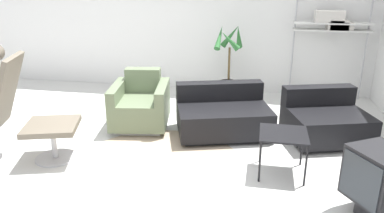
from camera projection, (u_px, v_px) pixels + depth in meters
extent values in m
plane|color=silver|center=(160.00, 158.00, 4.21)|extent=(12.00, 12.00, 0.00)
cube|color=white|center=(202.00, 9.00, 6.36)|extent=(12.00, 0.06, 2.80)
cylinder|color=tan|center=(158.00, 164.00, 4.08)|extent=(1.88, 1.88, 0.01)
cylinder|color=#BCBCC1|center=(56.00, 158.00, 4.21)|extent=(0.55, 0.55, 0.02)
cylinder|color=#BCBCC1|center=(54.00, 143.00, 4.15)|extent=(0.06, 0.06, 0.33)
cube|color=#6B6051|center=(52.00, 126.00, 4.08)|extent=(0.69, 0.68, 0.06)
cube|color=#6B6051|center=(6.00, 92.00, 3.90)|extent=(0.46, 0.61, 0.77)
cube|color=silver|center=(141.00, 124.00, 5.11)|extent=(0.69, 0.75, 0.06)
cube|color=#667556|center=(141.00, 110.00, 5.04)|extent=(0.61, 0.88, 0.34)
cube|color=#667556|center=(143.00, 80.00, 5.23)|extent=(0.51, 0.25, 0.33)
cube|color=#667556|center=(163.00, 104.00, 5.00)|extent=(0.25, 0.82, 0.52)
cube|color=#667556|center=(118.00, 104.00, 5.02)|extent=(0.25, 0.82, 0.52)
cube|color=black|center=(223.00, 132.00, 4.86)|extent=(1.19, 0.96, 0.05)
cube|color=black|center=(223.00, 118.00, 4.80)|extent=(1.34, 1.11, 0.33)
cube|color=black|center=(219.00, 91.00, 5.00)|extent=(1.16, 0.53, 0.23)
cube|color=black|center=(325.00, 138.00, 4.68)|extent=(1.00, 0.90, 0.05)
cube|color=black|center=(326.00, 124.00, 4.62)|extent=(1.12, 1.05, 0.33)
cube|color=black|center=(318.00, 95.00, 4.81)|extent=(0.94, 0.46, 0.23)
cube|color=black|center=(284.00, 134.00, 3.76)|extent=(0.48, 0.48, 0.02)
cylinder|color=black|center=(260.00, 162.00, 3.68)|extent=(0.02, 0.02, 0.43)
cylinder|color=black|center=(306.00, 166.00, 3.60)|extent=(0.02, 0.02, 0.43)
cylinder|color=black|center=(261.00, 143.00, 4.08)|extent=(0.02, 0.02, 0.43)
cylinder|color=black|center=(302.00, 147.00, 4.00)|extent=(0.02, 0.02, 0.43)
cylinder|color=black|center=(374.00, 207.00, 3.19)|extent=(0.30, 0.30, 0.16)
cube|color=black|center=(380.00, 176.00, 3.09)|extent=(0.59, 0.60, 0.46)
cube|color=#282D33|center=(360.00, 180.00, 3.02)|extent=(0.22, 0.34, 0.40)
cylinder|color=silver|center=(228.00, 90.00, 6.25)|extent=(0.35, 0.35, 0.28)
cylinder|color=#382819|center=(228.00, 82.00, 6.21)|extent=(0.32, 0.32, 0.02)
cylinder|color=brown|center=(229.00, 65.00, 6.11)|extent=(0.04, 0.04, 0.57)
cone|color=#2D6B33|center=(239.00, 37.00, 5.92)|extent=(0.12, 0.36, 0.42)
cone|color=#2D6B33|center=(231.00, 36.00, 6.08)|extent=(0.33, 0.11, 0.39)
cone|color=#2D6B33|center=(220.00, 37.00, 6.01)|extent=(0.15, 0.41, 0.39)
cone|color=#2D6B33|center=(230.00, 41.00, 5.85)|extent=(0.34, 0.13, 0.33)
cylinder|color=#BCBCC1|center=(293.00, 46.00, 6.13)|extent=(0.03, 0.03, 1.70)
cylinder|color=#BCBCC1|center=(366.00, 48.00, 5.93)|extent=(0.03, 0.03, 1.70)
cube|color=white|center=(332.00, 30.00, 5.82)|extent=(1.18, 0.28, 0.02)
cube|color=white|center=(333.00, 23.00, 5.79)|extent=(1.18, 0.28, 0.02)
cube|color=beige|center=(339.00, 25.00, 5.77)|extent=(0.27, 0.24, 0.15)
cube|color=silver|center=(329.00, 16.00, 5.76)|extent=(0.43, 0.24, 0.18)
cube|color=#B7B2A8|center=(340.00, 26.00, 5.77)|extent=(0.38, 0.24, 0.12)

